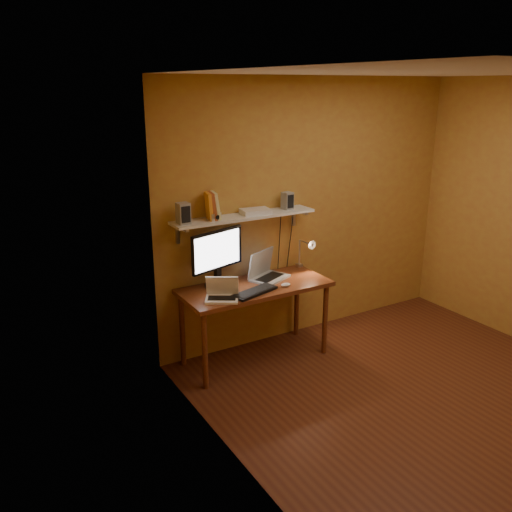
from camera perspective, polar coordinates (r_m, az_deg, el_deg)
room at (r=4.40m, az=18.26°, el=0.66°), size 3.44×3.24×2.64m
desk at (r=5.02m, az=-0.08°, el=-4.03°), size 1.40×0.60×0.75m
wall_shelf at (r=4.97m, az=-1.22°, el=4.15°), size 1.40×0.25×0.21m
monitor at (r=4.89m, az=-4.09°, el=0.06°), size 0.57×0.30×0.53m
laptop at (r=5.15m, az=1.02°, el=-1.60°), size 0.43×0.38×0.27m
netbook at (r=4.67m, az=-3.60°, el=-3.91°), size 0.34×0.32×0.20m
keyboard at (r=4.80m, az=-0.12°, el=-3.81°), size 0.47×0.27×0.02m
mouse at (r=4.96m, az=3.15°, el=-3.04°), size 0.10×0.06×0.03m
desk_lamp at (r=5.36m, az=5.32°, el=0.67°), size 0.09×0.23×0.38m
speaker_left at (r=4.67m, az=-7.67°, el=4.47°), size 0.10×0.10×0.18m
speaker_right at (r=5.20m, az=3.32°, el=5.84°), size 0.10×0.10×0.16m
books at (r=4.80m, az=-4.63°, el=5.28°), size 0.15×0.17×0.24m
shelf_camera at (r=4.76m, az=-4.26°, el=4.13°), size 0.12×0.07×0.07m
router at (r=5.02m, az=-0.05°, el=4.73°), size 0.29×0.21×0.04m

